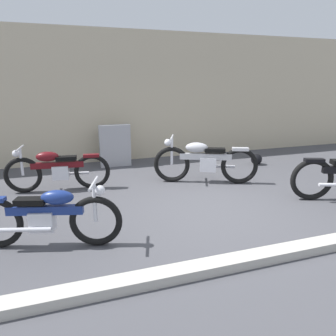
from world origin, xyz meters
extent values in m
plane|color=#47474C|center=(0.00, 0.00, 0.00)|extent=(40.00, 40.00, 0.00)
cube|color=beige|center=(0.00, 4.16, 1.73)|extent=(18.00, 0.30, 3.46)
cube|color=#B7B2A8|center=(0.00, -1.70, 0.06)|extent=(18.00, 0.24, 0.12)
cube|color=#9E9EA3|center=(-1.11, 3.42, 0.54)|extent=(0.79, 0.21, 1.08)
sphere|color=black|center=(2.47, 2.37, 0.15)|extent=(0.29, 0.29, 0.29)
torus|color=black|center=(-2.04, -0.66, 0.35)|extent=(0.70, 0.28, 0.70)
cube|color=silver|center=(-2.70, -0.46, 0.37)|extent=(0.35, 0.27, 0.27)
cube|color=navy|center=(-2.66, -0.48, 0.52)|extent=(0.97, 0.36, 0.12)
ellipsoid|color=navy|center=(-2.49, -0.53, 0.69)|extent=(0.46, 0.30, 0.19)
cube|color=black|center=(-2.82, -0.43, 0.65)|extent=(0.42, 0.27, 0.08)
cylinder|color=silver|center=(-2.04, -0.66, 0.61)|extent=(0.05, 0.05, 0.53)
cylinder|color=silver|center=(-2.04, -0.66, 0.88)|extent=(0.19, 0.54, 0.03)
sphere|color=silver|center=(-1.96, -0.68, 0.78)|extent=(0.13, 0.13, 0.13)
cylinder|color=silver|center=(-2.92, -0.52, 0.30)|extent=(0.66, 0.24, 0.06)
torus|color=black|center=(-3.17, 1.93, 0.36)|extent=(0.72, 0.18, 0.72)
torus|color=black|center=(-1.85, 1.77, 0.36)|extent=(0.72, 0.18, 0.72)
cube|color=silver|center=(-2.46, 1.84, 0.38)|extent=(0.34, 0.23, 0.28)
cube|color=#590F14|center=(-2.51, 1.85, 0.54)|extent=(1.01, 0.22, 0.12)
ellipsoid|color=#590F14|center=(-2.69, 1.87, 0.71)|extent=(0.45, 0.25, 0.20)
cube|color=black|center=(-2.33, 1.83, 0.66)|extent=(0.41, 0.22, 0.08)
cube|color=#590F14|center=(-1.85, 1.77, 0.69)|extent=(0.33, 0.16, 0.06)
cylinder|color=silver|center=(-3.17, 1.93, 0.63)|extent=(0.06, 0.06, 0.54)
cylinder|color=silver|center=(-3.17, 1.93, 0.90)|extent=(0.11, 0.57, 0.04)
sphere|color=silver|center=(-3.25, 1.94, 0.80)|extent=(0.14, 0.14, 0.14)
cylinder|color=silver|center=(-2.25, 1.94, 0.31)|extent=(0.69, 0.14, 0.06)
torus|color=black|center=(1.93, -0.19, 0.39)|extent=(0.77, 0.36, 0.79)
cube|color=black|center=(1.93, -0.19, 0.76)|extent=(0.37, 0.24, 0.06)
torus|color=black|center=(-0.16, 1.67, 0.39)|extent=(0.76, 0.40, 0.79)
torus|color=black|center=(1.17, 1.09, 0.39)|extent=(0.76, 0.40, 0.79)
cube|color=silver|center=(0.55, 1.36, 0.41)|extent=(0.40, 0.33, 0.30)
cube|color=#ADADB2|center=(0.51, 1.38, 0.59)|extent=(1.06, 0.54, 0.13)
ellipsoid|color=#ADADB2|center=(0.33, 1.46, 0.78)|extent=(0.52, 0.39, 0.22)
cube|color=black|center=(0.68, 1.30, 0.73)|extent=(0.47, 0.35, 0.09)
cube|color=#ADADB2|center=(1.17, 1.09, 0.76)|extent=(0.37, 0.26, 0.06)
cylinder|color=silver|center=(-0.16, 1.67, 0.69)|extent=(0.06, 0.06, 0.59)
cylinder|color=silver|center=(-0.16, 1.67, 0.99)|extent=(0.28, 0.59, 0.04)
sphere|color=silver|center=(-0.24, 1.70, 0.88)|extent=(0.15, 0.15, 0.15)
cylinder|color=silver|center=(0.80, 1.39, 0.34)|extent=(0.72, 0.36, 0.06)
camera|label=1|loc=(-2.35, -4.59, 2.13)|focal=33.66mm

